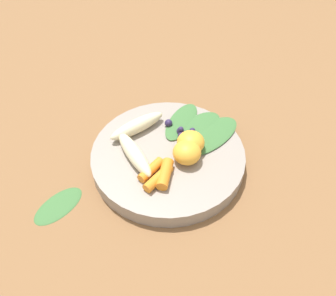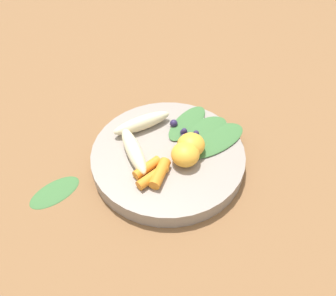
{
  "view_description": "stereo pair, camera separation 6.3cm",
  "coord_description": "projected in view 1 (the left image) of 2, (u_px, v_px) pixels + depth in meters",
  "views": [
    {
      "loc": [
        0.3,
        -0.32,
        0.5
      ],
      "look_at": [
        0.0,
        0.0,
        0.04
      ],
      "focal_mm": 38.7,
      "sensor_mm": 36.0,
      "label": 1
    },
    {
      "loc": [
        0.34,
        -0.27,
        0.5
      ],
      "look_at": [
        0.0,
        0.0,
        0.04
      ],
      "focal_mm": 38.7,
      "sensor_mm": 36.0,
      "label": 2
    }
  ],
  "objects": [
    {
      "name": "bowl",
      "position": [
        168.0,
        157.0,
        0.65
      ],
      "size": [
        0.27,
        0.27,
        0.03
      ],
      "primitive_type": "cylinder",
      "color": "gray",
      "rests_on": "ground_plane"
    },
    {
      "name": "banana_peeled_right",
      "position": [
        137.0,
        126.0,
        0.67
      ],
      "size": [
        0.05,
        0.12,
        0.03
      ],
      "primitive_type": "ellipsoid",
      "rotation": [
        0.0,
        0.0,
        4.53
      ],
      "color": "beige",
      "rests_on": "bowl"
    },
    {
      "name": "banana_peeled_left",
      "position": [
        134.0,
        154.0,
        0.62
      ],
      "size": [
        0.12,
        0.06,
        0.03
      ],
      "primitive_type": "ellipsoid",
      "rotation": [
        0.0,
        0.0,
        5.99
      ],
      "color": "beige",
      "rests_on": "bowl"
    },
    {
      "name": "coconut_shred_patch",
      "position": [
        189.0,
        121.0,
        0.69
      ],
      "size": [
        0.04,
        0.04,
        0.0
      ],
      "primitive_type": "cylinder",
      "color": "white",
      "rests_on": "bowl"
    },
    {
      "name": "kale_leaf_stray",
      "position": [
        58.0,
        205.0,
        0.6
      ],
      "size": [
        0.05,
        0.09,
        0.01
      ],
      "primitive_type": "ellipsoid",
      "rotation": [
        0.0,
        0.0,
        4.76
      ],
      "color": "#3D7038",
      "rests_on": "ground_plane"
    },
    {
      "name": "ground_plane",
      "position": [
        168.0,
        162.0,
        0.66
      ],
      "size": [
        2.4,
        2.4,
        0.0
      ],
      "primitive_type": "plane",
      "color": "brown"
    },
    {
      "name": "kale_leaf_rear",
      "position": [
        182.0,
        121.0,
        0.69
      ],
      "size": [
        0.08,
        0.12,
        0.0
      ],
      "primitive_type": "ellipsoid",
      "rotation": [
        0.0,
        0.0,
        8.18
      ],
      "color": "#3D7038",
      "rests_on": "bowl"
    },
    {
      "name": "kale_leaf_left",
      "position": [
        209.0,
        136.0,
        0.66
      ],
      "size": [
        0.07,
        0.14,
        0.0
      ],
      "primitive_type": "ellipsoid",
      "rotation": [
        0.0,
        0.0,
        7.78
      ],
      "color": "#3D7038",
      "rests_on": "bowl"
    },
    {
      "name": "carrot_front",
      "position": [
        151.0,
        170.0,
        0.6
      ],
      "size": [
        0.02,
        0.05,
        0.02
      ],
      "primitive_type": "cylinder",
      "rotation": [
        0.0,
        1.57,
        4.8
      ],
      "color": "orange",
      "rests_on": "bowl"
    },
    {
      "name": "kale_leaf_right",
      "position": [
        198.0,
        125.0,
        0.69
      ],
      "size": [
        0.06,
        0.1,
        0.0
      ],
      "primitive_type": "ellipsoid",
      "rotation": [
        0.0,
        0.0,
        7.81
      ],
      "color": "#3D7038",
      "rests_on": "bowl"
    },
    {
      "name": "carrot_mid_right",
      "position": [
        165.0,
        174.0,
        0.59
      ],
      "size": [
        0.05,
        0.06,
        0.02
      ],
      "primitive_type": "cylinder",
      "rotation": [
        0.0,
        1.57,
        5.27
      ],
      "color": "orange",
      "rests_on": "bowl"
    },
    {
      "name": "blueberry_pile",
      "position": [
        182.0,
        132.0,
        0.67
      ],
      "size": [
        0.08,
        0.04,
        0.02
      ],
      "color": "#2D234C",
      "rests_on": "bowl"
    },
    {
      "name": "orange_segment_near",
      "position": [
        191.0,
        142.0,
        0.63
      ],
      "size": [
        0.05,
        0.05,
        0.04
      ],
      "primitive_type": "ellipsoid",
      "color": "#F4A833",
      "rests_on": "bowl"
    },
    {
      "name": "carrot_mid_left",
      "position": [
        158.0,
        178.0,
        0.59
      ],
      "size": [
        0.02,
        0.06,
        0.02
      ],
      "primitive_type": "cylinder",
      "rotation": [
        0.0,
        1.57,
        4.78
      ],
      "color": "orange",
      "rests_on": "bowl"
    },
    {
      "name": "orange_segment_far",
      "position": [
        187.0,
        152.0,
        0.62
      ],
      "size": [
        0.05,
        0.05,
        0.04
      ],
      "primitive_type": "ellipsoid",
      "color": "#F4A833",
      "rests_on": "bowl"
    }
  ]
}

